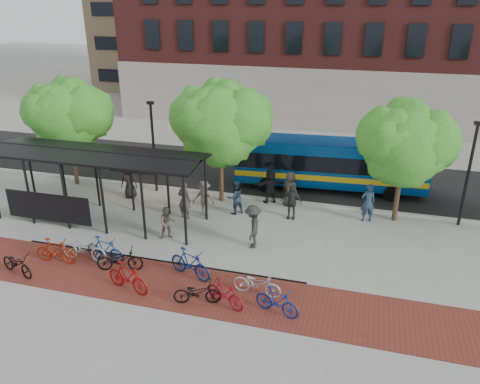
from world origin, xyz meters
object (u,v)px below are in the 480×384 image
(tree_a, at_px, (69,113))
(pedestrian_1, at_px, (184,200))
(pedestrian_5, at_px, (270,186))
(pedestrian_6, at_px, (290,189))
(bike_1, at_px, (56,251))
(bike_10, at_px, (257,283))
(bus, at_px, (330,162))
(bike_5, at_px, (128,277))
(pedestrian_4, at_px, (291,202))
(bike_11, at_px, (277,301))
(pedestrian_3, at_px, (204,199))
(lamp_post_right, at_px, (469,172))
(pedestrian_0, at_px, (129,181))
(lamp_post_left, at_px, (153,145))
(bike_4, at_px, (120,259))
(bus_shelter, at_px, (94,162))
(bike_0, at_px, (17,264))
(bike_8, at_px, (197,292))
(pedestrian_2, at_px, (235,197))
(pedestrian_9, at_px, (253,227))
(tree_b, at_px, (222,120))
(bike_3, at_px, (105,250))
(pedestrian_8, at_px, (168,223))
(bike_9, at_px, (225,293))
(bike_2, at_px, (84,248))
(tree_c, at_px, (407,141))
(pedestrian_7, at_px, (368,203))

(tree_a, distance_m, pedestrian_1, 8.86)
(pedestrian_5, xyz_separation_m, pedestrian_6, (1.09, -0.12, -0.01))
(bike_1, height_order, bike_10, bike_1)
(bus, bearing_deg, bike_5, -120.86)
(pedestrian_4, bearing_deg, bus, 70.43)
(bike_11, height_order, pedestrian_3, pedestrian_3)
(lamp_post_right, distance_m, pedestrian_0, 17.13)
(lamp_post_left, bearing_deg, bus, 17.58)
(bike_4, height_order, bike_10, bike_4)
(lamp_post_right, xyz_separation_m, pedestrian_1, (-13.10, -2.86, -1.79))
(bus_shelter, bearing_deg, bike_0, -94.71)
(lamp_post_left, relative_size, pedestrian_6, 2.74)
(bike_5, xyz_separation_m, bike_10, (4.73, 1.05, -0.10))
(bike_5, xyz_separation_m, bike_11, (5.66, 0.14, -0.08))
(bike_8, relative_size, pedestrian_1, 0.91)
(bus_shelter, bearing_deg, lamp_post_right, 13.39)
(pedestrian_2, distance_m, pedestrian_9, 3.56)
(bike_5, distance_m, pedestrian_4, 9.21)
(tree_a, relative_size, pedestrian_1, 3.24)
(tree_b, xyz_separation_m, bike_10, (3.84, -8.02, -3.97))
(pedestrian_9, bearing_deg, bike_3, -71.50)
(tree_a, distance_m, bike_4, 11.25)
(pedestrian_2, xyz_separation_m, pedestrian_8, (-2.20, -3.43, -0.11))
(bike_9, height_order, pedestrian_5, pedestrian_5)
(lamp_post_left, height_order, pedestrian_8, lamp_post_left)
(bike_5, height_order, pedestrian_4, pedestrian_4)
(tree_b, height_order, bus, tree_b)
(bike_0, xyz_separation_m, pedestrian_0, (0.59, 8.25, 0.46))
(bike_0, height_order, pedestrian_9, pedestrian_9)
(bus_shelter, xyz_separation_m, lamp_post_right, (17.13, 4.08, -0.25))
(lamp_post_left, xyz_separation_m, bike_5, (3.21, -9.32, -2.16))
(bus, distance_m, bike_2, 14.12)
(tree_c, xyz_separation_m, lamp_post_right, (2.91, 0.25, -1.31))
(bike_11, distance_m, pedestrian_8, 7.18)
(lamp_post_right, bearing_deg, bike_0, -151.62)
(bike_3, distance_m, pedestrian_2, 7.16)
(bike_10, relative_size, pedestrian_4, 1.05)
(bike_2, distance_m, pedestrian_6, 10.74)
(bike_9, distance_m, pedestrian_1, 7.57)
(lamp_post_right, bearing_deg, bus_shelter, -166.61)
(tree_b, height_order, pedestrian_8, tree_b)
(tree_a, distance_m, tree_b, 9.01)
(tree_a, relative_size, bike_1, 3.36)
(bike_0, bearing_deg, pedestrian_7, -39.47)
(bike_8, bearing_deg, pedestrian_3, 1.42)
(pedestrian_1, distance_m, pedestrian_4, 5.30)
(tree_a, xyz_separation_m, lamp_post_right, (20.91, 0.25, -1.49))
(pedestrian_2, bearing_deg, pedestrian_6, 172.89)
(lamp_post_right, xyz_separation_m, bike_0, (-17.58, -9.50, -2.27))
(pedestrian_6, bearing_deg, tree_b, 29.54)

